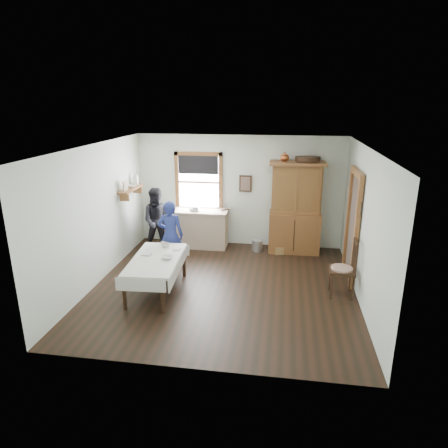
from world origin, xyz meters
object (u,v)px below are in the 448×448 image
object	(u,v)px
pail	(257,245)
figure_dark	(158,223)
work_counter	(195,228)
dining_table	(157,275)
spindle_chair	(342,268)
wicker_basket	(281,250)
woman_blue	(171,238)
china_hutch	(295,208)

from	to	relation	value
pail	figure_dark	bearing A→B (deg)	-170.03
work_counter	pail	size ratio (longest dim) A/B	5.88
dining_table	figure_dark	size ratio (longest dim) A/B	1.18
figure_dark	dining_table	bearing A→B (deg)	-88.94
work_counter	spindle_chair	world-z (taller)	spindle_chair
wicker_basket	work_counter	bearing A→B (deg)	174.89
dining_table	woman_blue	bearing A→B (deg)	91.66
dining_table	wicker_basket	xyz separation A→B (m)	(2.29, 2.34, -0.25)
woman_blue	figure_dark	size ratio (longest dim) A/B	0.96
figure_dark	pail	bearing A→B (deg)	-5.31
china_hutch	wicker_basket	bearing A→B (deg)	-149.25
dining_table	figure_dark	world-z (taller)	figure_dark
dining_table	pail	distance (m)	2.97
dining_table	woman_blue	size ratio (longest dim) A/B	1.23
woman_blue	figure_dark	xyz separation A→B (m)	(-0.56, 0.89, 0.03)
dining_table	wicker_basket	distance (m)	3.28
china_hutch	figure_dark	xyz separation A→B (m)	(-3.16, -0.51, -0.36)
china_hutch	spindle_chair	bearing A→B (deg)	-70.54
dining_table	wicker_basket	world-z (taller)	dining_table
dining_table	woman_blue	world-z (taller)	woman_blue
dining_table	spindle_chair	xyz separation A→B (m)	(3.42, 0.39, 0.21)
china_hutch	pail	world-z (taller)	china_hutch
pail	figure_dark	distance (m)	2.42
pail	work_counter	bearing A→B (deg)	175.78
spindle_chair	woman_blue	bearing A→B (deg)	172.46
spindle_chair	figure_dark	size ratio (longest dim) A/B	0.76
spindle_chair	figure_dark	world-z (taller)	figure_dark
woman_blue	pail	bearing A→B (deg)	-146.40
dining_table	china_hutch	bearing A→B (deg)	44.36
spindle_chair	figure_dark	xyz separation A→B (m)	(-4.01, 1.62, 0.17)
work_counter	woman_blue	size ratio (longest dim) A/B	1.17
work_counter	figure_dark	size ratio (longest dim) A/B	1.13
china_hutch	spindle_chair	world-z (taller)	china_hutch
spindle_chair	woman_blue	distance (m)	3.53
spindle_chair	figure_dark	bearing A→B (deg)	162.41
spindle_chair	woman_blue	xyz separation A→B (m)	(-3.45, 0.73, 0.15)
pail	woman_blue	bearing A→B (deg)	-143.59
work_counter	figure_dark	world-z (taller)	figure_dark
work_counter	pail	xyz separation A→B (m)	(1.55, -0.11, -0.33)
china_hutch	figure_dark	size ratio (longest dim) A/B	1.50
woman_blue	china_hutch	bearing A→B (deg)	-154.59
wicker_basket	woman_blue	size ratio (longest dim) A/B	0.22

